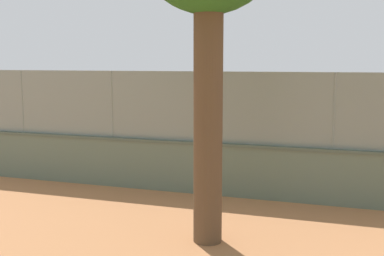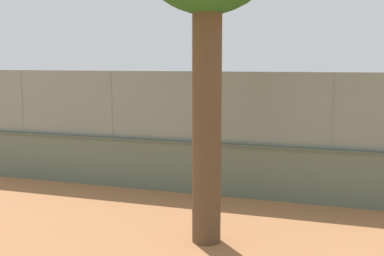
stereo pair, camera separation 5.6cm
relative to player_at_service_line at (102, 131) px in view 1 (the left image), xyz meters
The scene contains 6 objects.
ground_plane 11.09m from the player_at_service_line, 117.43° to the right, with size 260.00×260.00×0.00m, color #B27247.
perimeter_wall 4.61m from the player_at_service_line, 121.66° to the left, with size 32.35×1.02×1.49m.
fence_panel_on_wall 4.83m from the player_at_service_line, 121.66° to the left, with size 31.77×0.71×1.98m.
player_at_service_line is the anchor object (origin of this frame).
player_foreground_swinging 9.59m from the player_at_service_line, 150.75° to the right, with size 1.07×0.73×1.61m.
sports_ball 1.34m from the player_at_service_line, 89.79° to the left, with size 0.22×0.22×0.22m, color orange.
Camera 1 is at (-3.62, 26.41, 3.73)m, focal length 44.05 mm.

